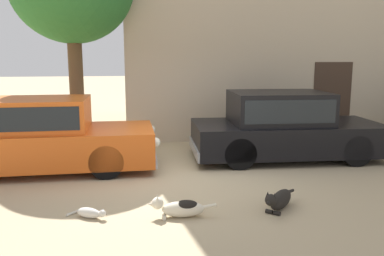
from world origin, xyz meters
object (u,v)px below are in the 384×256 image
stray_cat (90,213)px  parked_sedan_nearest (36,136)px  parked_sedan_second (283,125)px  stray_dog_tan (279,200)px  stray_dog_spotted (180,208)px

stray_cat → parked_sedan_nearest: bearing=144.7°
parked_sedan_second → stray_dog_tan: parked_sedan_second is taller
parked_sedan_nearest → stray_cat: 2.98m
stray_dog_spotted → stray_cat: size_ratio=1.69×
parked_sedan_nearest → parked_sedan_second: bearing=2.2°
stray_dog_spotted → stray_dog_tan: 1.50m
stray_dog_tan → stray_cat: size_ratio=1.39×
parked_sedan_second → stray_dog_spotted: (-2.67, -3.03, -0.60)m
stray_dog_tan → stray_cat: 2.76m
stray_dog_spotted → stray_dog_tan: stray_dog_tan is taller
parked_sedan_second → stray_cat: 4.92m
parked_sedan_second → stray_dog_spotted: 4.08m
parked_sedan_nearest → stray_dog_spotted: parked_sedan_nearest is taller
parked_sedan_nearest → stray_dog_tan: bearing=-34.6°
stray_dog_spotted → stray_dog_tan: size_ratio=1.21×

